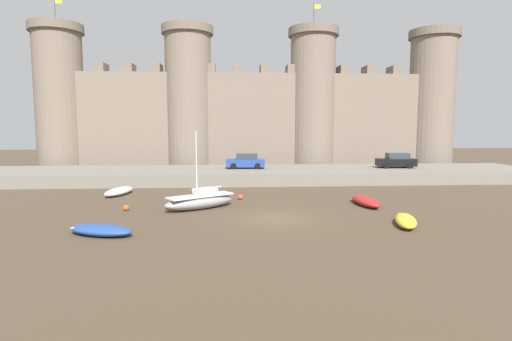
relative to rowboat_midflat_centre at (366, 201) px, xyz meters
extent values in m
plane|color=#4C3D2D|center=(-7.00, -3.75, -0.33)|extent=(160.00, 160.00, 0.00)
cube|color=slate|center=(-7.00, 14.36, 0.28)|extent=(59.88, 10.00, 1.22)
cube|color=#7A6B5B|center=(-7.00, 23.99, 5.88)|extent=(47.88, 2.80, 12.41)
cylinder|color=#7A6B5B|center=(-30.95, 23.99, 8.26)|extent=(5.73, 5.73, 17.17)
cylinder|color=#706254|center=(-30.95, 23.99, 17.34)|extent=(6.42, 6.42, 1.00)
cylinder|color=#4C4742|center=(-30.95, 23.99, 19.34)|extent=(0.10, 0.10, 3.00)
cube|color=yellow|center=(-30.50, 23.99, 20.54)|extent=(0.80, 0.04, 0.50)
cylinder|color=#7A6B5B|center=(-14.98, 23.99, 8.26)|extent=(5.73, 5.73, 17.17)
cylinder|color=#706254|center=(-14.98, 23.99, 17.34)|extent=(6.42, 6.42, 1.00)
cylinder|color=#7A6B5B|center=(0.98, 23.99, 8.26)|extent=(5.73, 5.73, 17.17)
cylinder|color=#706254|center=(0.98, 23.99, 17.34)|extent=(6.42, 6.42, 1.00)
cylinder|color=#4C4742|center=(0.98, 23.99, 19.34)|extent=(0.10, 0.10, 3.00)
cube|color=yellow|center=(1.43, 23.99, 20.54)|extent=(0.80, 0.04, 0.50)
cylinder|color=#7A6B5B|center=(16.94, 23.99, 8.26)|extent=(5.73, 5.73, 17.17)
cylinder|color=#706254|center=(16.94, 23.99, 17.34)|extent=(6.42, 6.42, 1.00)
cube|color=#746557|center=(-25.64, 23.99, 12.63)|extent=(1.10, 2.52, 1.10)
cube|color=#746557|center=(-22.25, 23.99, 12.63)|extent=(1.10, 2.52, 1.10)
cube|color=#746557|center=(-18.86, 23.99, 12.63)|extent=(1.10, 2.52, 1.10)
cube|color=#746557|center=(-12.09, 23.99, 12.63)|extent=(1.10, 2.52, 1.10)
cube|color=#746557|center=(-8.70, 23.99, 12.63)|extent=(1.10, 2.52, 1.10)
cube|color=#746557|center=(-5.31, 23.99, 12.63)|extent=(1.10, 2.52, 1.10)
cube|color=#746557|center=(-1.92, 23.99, 12.63)|extent=(1.10, 2.52, 1.10)
cube|color=#746557|center=(4.86, 23.99, 12.63)|extent=(1.10, 2.52, 1.10)
cube|color=#746557|center=(8.25, 23.99, 12.63)|extent=(1.10, 2.52, 1.10)
cube|color=#746557|center=(11.63, 23.99, 12.63)|extent=(1.10, 2.52, 1.10)
ellipsoid|color=red|center=(0.00, 0.00, -0.02)|extent=(1.58, 4.04, 0.63)
ellipsoid|color=#F23939|center=(0.00, 0.00, 0.04)|extent=(1.25, 3.31, 0.34)
cube|color=beige|center=(0.02, -0.30, 0.08)|extent=(1.12, 0.28, 0.06)
cube|color=beige|center=(-0.11, 1.53, 0.06)|extent=(0.74, 0.33, 0.08)
ellipsoid|color=gray|center=(-11.86, -0.47, 0.15)|extent=(5.31, 4.26, 0.96)
cube|color=silver|center=(-11.86, -0.47, 0.59)|extent=(4.64, 3.71, 0.08)
cube|color=silver|center=(-11.52, -0.25, 0.85)|extent=(1.80, 1.67, 0.44)
cylinder|color=silver|center=(-12.08, -0.62, 2.84)|extent=(0.10, 0.10, 4.41)
cylinder|color=silver|center=(-11.41, -0.17, 1.08)|extent=(2.04, 1.40, 0.08)
ellipsoid|color=yellow|center=(0.29, -6.01, -0.05)|extent=(2.16, 3.59, 0.56)
ellipsoid|color=#F2F246|center=(0.29, -6.01, 0.01)|extent=(1.73, 2.93, 0.31)
cube|color=beige|center=(0.21, -6.25, 0.05)|extent=(0.98, 0.50, 0.06)
cube|color=beige|center=(0.71, -4.75, 0.03)|extent=(0.68, 0.46, 0.08)
ellipsoid|color=silver|center=(-19.06, 5.68, -0.02)|extent=(2.31, 4.01, 0.62)
ellipsoid|color=white|center=(-19.06, 5.68, 0.04)|extent=(1.84, 3.27, 0.34)
cube|color=beige|center=(-19.14, 5.40, 0.08)|extent=(1.17, 0.50, 0.06)
cube|color=beige|center=(-18.67, 7.10, 0.06)|extent=(0.80, 0.47, 0.08)
ellipsoid|color=#234793|center=(-16.56, -7.02, -0.04)|extent=(3.90, 2.58, 0.57)
ellipsoid|color=blue|center=(-16.56, -7.02, 0.02)|extent=(3.18, 2.06, 0.31)
cube|color=beige|center=(-16.30, -7.11, 0.06)|extent=(0.60, 1.21, 0.06)
cube|color=beige|center=(-17.89, -6.54, 0.04)|extent=(0.53, 0.84, 0.08)
sphere|color=#E04C1E|center=(-9.00, 2.88, -0.13)|extent=(0.39, 0.39, 0.39)
sphere|color=#E04C1E|center=(-16.84, -0.79, -0.13)|extent=(0.40, 0.40, 0.40)
cube|color=black|center=(8.36, 14.50, 1.49)|extent=(4.20, 1.95, 0.80)
cube|color=#2D3842|center=(8.51, 14.49, 2.19)|extent=(2.34, 1.63, 0.64)
cylinder|color=black|center=(7.04, 13.73, 1.21)|extent=(0.65, 0.22, 0.64)
cylinder|color=black|center=(7.14, 15.43, 1.21)|extent=(0.65, 0.22, 0.64)
cylinder|color=black|center=(9.58, 13.58, 1.21)|extent=(0.65, 0.22, 0.64)
cylinder|color=black|center=(9.68, 15.27, 1.21)|extent=(0.65, 0.22, 0.64)
cube|color=#263F99|center=(-8.11, 14.87, 1.49)|extent=(4.20, 1.95, 0.80)
cube|color=#2D3842|center=(-7.96, 14.86, 2.19)|extent=(2.34, 1.63, 0.64)
cylinder|color=black|center=(-9.43, 14.10, 1.21)|extent=(0.65, 0.22, 0.64)
cylinder|color=black|center=(-9.33, 15.80, 1.21)|extent=(0.65, 0.22, 0.64)
cylinder|color=black|center=(-6.90, 13.95, 1.21)|extent=(0.65, 0.22, 0.64)
cylinder|color=black|center=(-6.79, 15.64, 1.21)|extent=(0.65, 0.22, 0.64)
camera|label=1|loc=(-9.79, -27.89, 5.30)|focal=28.00mm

